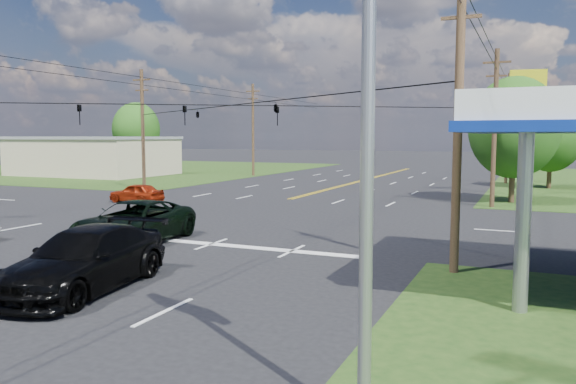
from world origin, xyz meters
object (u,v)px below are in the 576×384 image
at_px(pole_se, 458,117).
at_px(pole_right_far, 508,127).
at_px(retail_nw, 94,157).
at_px(tree_right_a, 514,128).
at_px(tree_right_b, 551,138).
at_px(pickup_dkgreen, 134,222).
at_px(pole_left_far, 253,129).
at_px(tree_far_l, 136,130).
at_px(pole_nw, 143,129).
at_px(pole_ne, 495,126).
at_px(suv_black, 85,259).

bearing_deg(pole_se, pole_right_far, 90.00).
relative_size(retail_nw, pole_se, 1.68).
xyz_separation_m(pole_se, tree_right_a, (1.00, 21.00, -0.05)).
bearing_deg(tree_right_a, tree_right_b, 78.23).
bearing_deg(pickup_dkgreen, pole_left_far, 104.23).
bearing_deg(tree_far_l, pickup_dkgreen, -51.62).
distance_m(pole_nw, pole_left_far, 19.00).
xyz_separation_m(pole_nw, tree_right_b, (29.50, 15.00, -0.70)).
height_order(pole_ne, tree_right_a, pole_ne).
bearing_deg(pole_ne, tree_far_l, 152.93).
height_order(pole_se, tree_far_l, pole_se).
distance_m(pole_se, tree_right_a, 21.02).
height_order(pole_left_far, suv_black, pole_left_far).
height_order(retail_nw, pole_ne, pole_ne).
xyz_separation_m(pole_se, tree_right_b, (3.50, 33.00, -0.70)).
relative_size(retail_nw, pole_nw, 1.68).
distance_m(tree_right_b, tree_far_l, 49.17).
bearing_deg(suv_black, tree_right_a, 62.29).
bearing_deg(pole_ne, tree_right_a, 71.57).
distance_m(pole_se, tree_far_l, 60.88).
bearing_deg(suv_black, retail_nw, 125.31).
height_order(retail_nw, pole_right_far, pole_right_far).
bearing_deg(pickup_dkgreen, pole_right_far, 65.55).
bearing_deg(tree_right_a, pole_ne, -108.43).
xyz_separation_m(pole_ne, tree_right_b, (3.50, 15.00, -0.70)).
xyz_separation_m(pole_left_far, tree_right_a, (27.00, -16.00, -0.30)).
distance_m(pole_se, pickup_dkgreen, 13.14).
relative_size(tree_right_b, tree_far_l, 0.81).
bearing_deg(tree_right_a, suv_black, -110.77).
bearing_deg(tree_right_a, pole_left_far, 149.35).
distance_m(pole_se, suv_black, 11.84).
height_order(pole_left_far, tree_right_a, pole_left_far).
bearing_deg(suv_black, tree_far_l, 120.22).
bearing_deg(retail_nw, pole_nw, -37.41).
xyz_separation_m(pole_right_far, tree_right_b, (3.50, -4.00, -0.95)).
distance_m(pole_right_far, tree_right_b, 5.40).
bearing_deg(pole_nw, suv_black, -55.29).
relative_size(tree_right_b, suv_black, 1.19).
xyz_separation_m(retail_nw, tree_right_b, (46.50, 2.00, 2.22)).
bearing_deg(pole_right_far, tree_far_l, 174.92).
distance_m(pole_nw, pole_right_far, 32.20).
bearing_deg(pole_left_far, tree_right_a, -30.65).
relative_size(pole_nw, pickup_dkgreen, 1.55).
height_order(tree_right_b, suv_black, tree_right_b).
relative_size(tree_far_l, pickup_dkgreen, 1.43).
bearing_deg(pole_left_far, pole_se, -54.90).
bearing_deg(tree_right_a, pole_nw, -173.66).
bearing_deg(pickup_dkgreen, tree_far_l, 122.58).
height_order(tree_right_a, tree_right_b, tree_right_a).
bearing_deg(pickup_dkgreen, tree_right_a, 51.50).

